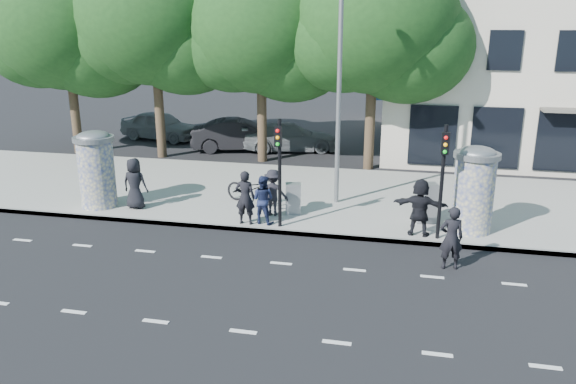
% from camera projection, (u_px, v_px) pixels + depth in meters
% --- Properties ---
extents(ground, '(120.00, 120.00, 0.00)m').
position_uv_depth(ground, '(269.00, 286.00, 13.96)').
color(ground, black).
rests_on(ground, ground).
extents(sidewalk, '(40.00, 8.00, 0.15)m').
position_uv_depth(sidewalk, '(318.00, 196.00, 20.95)').
color(sidewalk, gray).
rests_on(sidewalk, ground).
extents(curb, '(40.00, 0.10, 0.16)m').
position_uv_depth(curb, '(297.00, 233.00, 17.25)').
color(curb, slate).
rests_on(curb, ground).
extents(lane_dash_near, '(32.00, 0.12, 0.01)m').
position_uv_depth(lane_dash_near, '(243.00, 332.00, 11.90)').
color(lane_dash_near, silver).
rests_on(lane_dash_near, ground).
extents(lane_dash_far, '(32.00, 0.12, 0.01)m').
position_uv_depth(lane_dash_far, '(281.00, 263.00, 15.27)').
color(lane_dash_far, silver).
rests_on(lane_dash_far, ground).
extents(ad_column_left, '(1.36, 1.36, 2.65)m').
position_uv_depth(ad_column_left, '(96.00, 167.00, 19.18)').
color(ad_column_left, beige).
rests_on(ad_column_left, sidewalk).
extents(ad_column_right, '(1.36, 1.36, 2.65)m').
position_uv_depth(ad_column_right, '(474.00, 187.00, 16.85)').
color(ad_column_right, beige).
rests_on(ad_column_right, sidewalk).
extents(traffic_pole_near, '(0.22, 0.31, 3.40)m').
position_uv_depth(traffic_pole_near, '(279.00, 162.00, 16.98)').
color(traffic_pole_near, black).
rests_on(traffic_pole_near, sidewalk).
extents(traffic_pole_far, '(0.22, 0.31, 3.40)m').
position_uv_depth(traffic_pole_far, '(443.00, 171.00, 16.00)').
color(traffic_pole_far, black).
rests_on(traffic_pole_far, sidewalk).
extents(street_lamp, '(0.25, 0.93, 8.00)m').
position_uv_depth(street_lamp, '(339.00, 69.00, 18.61)').
color(street_lamp, slate).
rests_on(street_lamp, sidewalk).
extents(tree_far_left, '(7.20, 7.20, 9.26)m').
position_uv_depth(tree_far_left, '(65.00, 24.00, 26.49)').
color(tree_far_left, '#38281C').
rests_on(tree_far_left, ground).
extents(tree_mid_left, '(7.20, 7.20, 9.57)m').
position_uv_depth(tree_mid_left, '(153.00, 17.00, 25.49)').
color(tree_mid_left, '#38281C').
rests_on(tree_mid_left, ground).
extents(tree_near_left, '(6.80, 6.80, 8.97)m').
position_uv_depth(tree_near_left, '(261.00, 28.00, 24.78)').
color(tree_near_left, '#38281C').
rests_on(tree_near_left, ground).
extents(tree_center, '(7.00, 7.00, 9.30)m').
position_uv_depth(tree_center, '(374.00, 22.00, 23.32)').
color(tree_center, '#38281C').
rests_on(tree_center, ground).
extents(ped_a, '(0.86, 0.56, 1.76)m').
position_uv_depth(ped_a, '(135.00, 183.00, 19.12)').
color(ped_a, black).
rests_on(ped_a, sidewalk).
extents(ped_b, '(0.65, 0.44, 1.73)m').
position_uv_depth(ped_b, '(245.00, 198.00, 17.61)').
color(ped_b, black).
rests_on(ped_b, sidewalk).
extents(ped_c, '(0.86, 0.73, 1.56)m').
position_uv_depth(ped_c, '(263.00, 199.00, 17.71)').
color(ped_c, '#1B2344').
rests_on(ped_c, sidewalk).
extents(ped_d, '(1.01, 0.59, 1.55)m').
position_uv_depth(ped_d, '(273.00, 193.00, 18.44)').
color(ped_d, black).
rests_on(ped_d, sidewalk).
extents(ped_f, '(1.68, 0.75, 1.75)m').
position_uv_depth(ped_f, '(420.00, 207.00, 16.66)').
color(ped_f, black).
rests_on(ped_f, sidewalk).
extents(man_road, '(0.69, 0.52, 1.73)m').
position_uv_depth(man_road, '(451.00, 238.00, 14.73)').
color(man_road, black).
rests_on(man_road, ground).
extents(bicycle, '(1.22, 2.14, 1.06)m').
position_uv_depth(bicycle, '(252.00, 188.00, 19.76)').
color(bicycle, black).
rests_on(bicycle, sidewalk).
extents(cabinet_left, '(0.56, 0.46, 1.04)m').
position_uv_depth(cabinet_left, '(293.00, 198.00, 18.66)').
color(cabinet_left, gray).
rests_on(cabinet_left, sidewalk).
extents(cabinet_right, '(0.71, 0.59, 1.28)m').
position_uv_depth(cabinet_right, '(426.00, 203.00, 17.83)').
color(cabinet_right, gray).
rests_on(cabinet_right, sidewalk).
extents(car_left, '(2.80, 4.88, 1.56)m').
position_uv_depth(car_left, '(160.00, 125.00, 31.22)').
color(car_left, slate).
rests_on(car_left, ground).
extents(car_mid, '(2.94, 5.16, 1.61)m').
position_uv_depth(car_mid, '(240.00, 135.00, 28.47)').
color(car_mid, black).
rests_on(car_mid, ground).
extents(car_right, '(3.22, 5.21, 1.41)m').
position_uv_depth(car_right, '(290.00, 137.00, 28.45)').
color(car_right, slate).
rests_on(car_right, ground).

